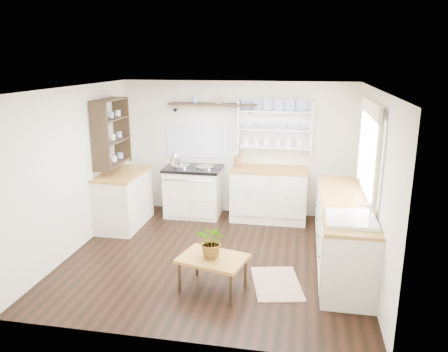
% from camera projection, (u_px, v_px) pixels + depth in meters
% --- Properties ---
extents(floor, '(4.00, 3.80, 0.01)m').
position_uv_depth(floor, '(215.00, 257.00, 6.06)').
color(floor, black).
rests_on(floor, ground).
extents(wall_back, '(4.00, 0.02, 2.30)m').
position_uv_depth(wall_back, '(237.00, 149.00, 7.56)').
color(wall_back, silver).
rests_on(wall_back, ground).
extents(wall_right, '(0.02, 3.80, 2.30)m').
position_uv_depth(wall_right, '(372.00, 185.00, 5.41)').
color(wall_right, silver).
rests_on(wall_right, ground).
extents(wall_left, '(0.02, 3.80, 2.30)m').
position_uv_depth(wall_left, '(75.00, 170.00, 6.11)').
color(wall_left, silver).
rests_on(wall_left, ground).
extents(ceiling, '(4.00, 3.80, 0.01)m').
position_uv_depth(ceiling, '(214.00, 88.00, 5.46)').
color(ceiling, white).
rests_on(ceiling, wall_back).
extents(window, '(0.08, 1.55, 1.22)m').
position_uv_depth(window, '(369.00, 149.00, 5.45)').
color(window, white).
rests_on(window, wall_right).
extents(aga_cooker, '(0.97, 0.67, 0.90)m').
position_uv_depth(aga_cooker, '(193.00, 191.00, 7.56)').
color(aga_cooker, white).
rests_on(aga_cooker, floor).
extents(back_cabinets, '(1.27, 0.63, 0.90)m').
position_uv_depth(back_cabinets, '(269.00, 193.00, 7.35)').
color(back_cabinets, beige).
rests_on(back_cabinets, floor).
extents(right_cabinets, '(0.62, 2.43, 0.90)m').
position_uv_depth(right_cabinets, '(343.00, 232.00, 5.73)').
color(right_cabinets, beige).
rests_on(right_cabinets, floor).
extents(belfast_sink, '(0.55, 0.60, 0.45)m').
position_uv_depth(belfast_sink, '(350.00, 229.00, 4.93)').
color(belfast_sink, white).
rests_on(belfast_sink, right_cabinets).
extents(left_cabinets, '(0.62, 1.13, 0.90)m').
position_uv_depth(left_cabinets, '(124.00, 198.00, 7.09)').
color(left_cabinets, beige).
rests_on(left_cabinets, floor).
extents(plate_rack, '(1.20, 0.22, 0.90)m').
position_uv_depth(plate_rack, '(275.00, 127.00, 7.31)').
color(plate_rack, white).
rests_on(plate_rack, wall_back).
extents(high_shelf, '(1.50, 0.29, 0.16)m').
position_uv_depth(high_shelf, '(213.00, 105.00, 7.32)').
color(high_shelf, black).
rests_on(high_shelf, wall_back).
extents(left_shelving, '(0.28, 0.80, 1.05)m').
position_uv_depth(left_shelving, '(111.00, 132.00, 6.83)').
color(left_shelving, black).
rests_on(left_shelving, wall_left).
extents(kettle, '(0.17, 0.17, 0.20)m').
position_uv_depth(kettle, '(175.00, 159.00, 7.34)').
color(kettle, silver).
rests_on(kettle, aga_cooker).
extents(utensil_crock, '(0.13, 0.13, 0.15)m').
position_uv_depth(utensil_crock, '(238.00, 161.00, 7.39)').
color(utensil_crock, brown).
rests_on(utensil_crock, back_cabinets).
extents(center_table, '(0.87, 0.71, 0.41)m').
position_uv_depth(center_table, '(213.00, 261.00, 5.12)').
color(center_table, brown).
rests_on(center_table, floor).
extents(potted_plant, '(0.45, 0.42, 0.41)m').
position_uv_depth(potted_plant, '(213.00, 241.00, 5.06)').
color(potted_plant, '#3F7233').
rests_on(potted_plant, center_table).
extents(floor_rug, '(0.72, 0.95, 0.02)m').
position_uv_depth(floor_rug, '(277.00, 284.00, 5.32)').
color(floor_rug, '#8E6953').
rests_on(floor_rug, floor).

